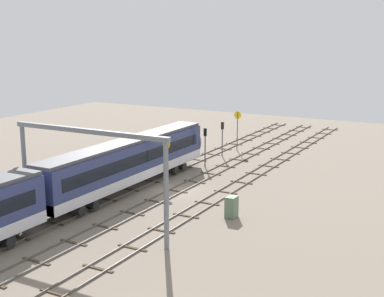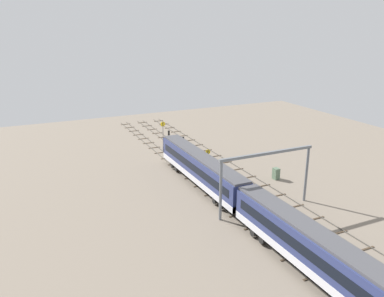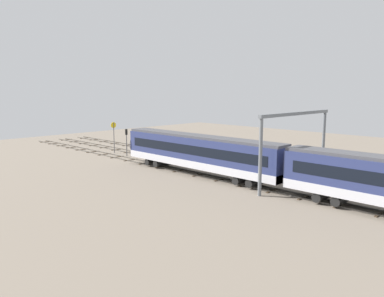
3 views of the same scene
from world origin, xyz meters
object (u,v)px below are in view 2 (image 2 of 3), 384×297
object	(u,v)px
speed_sign_near_foreground	(163,130)
signal_light_trackside_approach	(183,145)
speed_sign_mid_trackside	(208,159)
relay_cabinet	(276,174)
train	(242,200)
overhead_gantry	(267,168)
signal_light_trackside_departure	(169,138)

from	to	relation	value
speed_sign_near_foreground	signal_light_trackside_approach	xyz separation A→B (m)	(-9.56, -0.26, -0.47)
speed_sign_mid_trackside	relay_cabinet	bearing A→B (deg)	-119.23
signal_light_trackside_approach	train	bearing A→B (deg)	174.57
train	signal_light_trackside_approach	xyz separation A→B (m)	(23.53, -2.23, 0.27)
overhead_gantry	relay_cabinet	world-z (taller)	overhead_gantry
train	relay_cabinet	xyz separation A→B (m)	(9.17, -12.09, -1.75)
speed_sign_near_foreground	overhead_gantry	bearing A→B (deg)	-176.16
speed_sign_mid_trackside	signal_light_trackside_departure	world-z (taller)	speed_sign_mid_trackside
relay_cabinet	signal_light_trackside_departure	bearing A→B (deg)	27.44
signal_light_trackside_approach	signal_light_trackside_departure	bearing A→B (deg)	5.39
speed_sign_near_foreground	signal_light_trackside_departure	size ratio (longest dim) A/B	1.19
overhead_gantry	signal_light_trackside_approach	distance (m)	22.84
speed_sign_near_foreground	signal_light_trackside_approach	size ratio (longest dim) A/B	1.15
relay_cabinet	overhead_gantry	bearing A→B (deg)	135.90
train	speed_sign_mid_trackside	world-z (taller)	train
speed_sign_near_foreground	signal_light_trackside_approach	world-z (taller)	speed_sign_near_foreground
train	speed_sign_mid_trackside	distance (m)	14.72
train	signal_light_trackside_approach	bearing A→B (deg)	-5.43
overhead_gantry	signal_light_trackside_approach	xyz separation A→B (m)	(22.57, 1.90, -2.93)
train	speed_sign_near_foreground	size ratio (longest dim) A/B	9.79
signal_light_trackside_departure	relay_cabinet	size ratio (longest dim) A/B	2.38
speed_sign_mid_trackside	speed_sign_near_foreground	bearing A→B (deg)	1.88
train	speed_sign_mid_trackside	xyz separation A→B (m)	(14.49, -2.59, 0.34)
speed_sign_near_foreground	train	bearing A→B (deg)	176.58
speed_sign_near_foreground	relay_cabinet	bearing A→B (deg)	-157.08
signal_light_trackside_approach	signal_light_trackside_departure	xyz separation A→B (m)	(5.66, 0.53, -0.09)
signal_light_trackside_departure	speed_sign_near_foreground	bearing A→B (deg)	-4.08
signal_light_trackside_departure	relay_cabinet	bearing A→B (deg)	-152.56
overhead_gantry	speed_sign_near_foreground	size ratio (longest dim) A/B	2.72
train	signal_light_trackside_approach	world-z (taller)	train
overhead_gantry	train	bearing A→B (deg)	103.00
overhead_gantry	signal_light_trackside_departure	xyz separation A→B (m)	(28.23, 2.44, -3.02)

